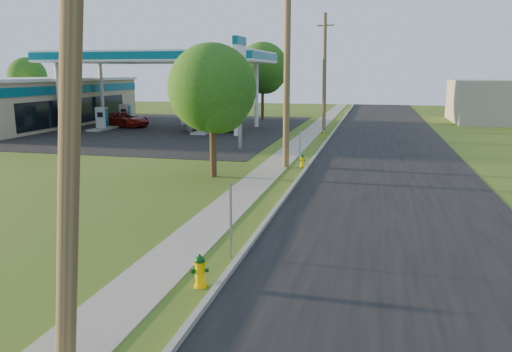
{
  "coord_description": "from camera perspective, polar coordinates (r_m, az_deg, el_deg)",
  "views": [
    {
      "loc": [
        3.72,
        -7.53,
        4.72
      ],
      "look_at": [
        0.0,
        8.0,
        1.4
      ],
      "focal_mm": 35.0,
      "sensor_mm": 36.0,
      "label": 1
    }
  ],
  "objects": [
    {
      "name": "tree_back",
      "position": [
        62.01,
        -24.63,
        10.14
      ],
      "size": [
        4.22,
        4.22,
        6.4
      ],
      "color": "#3B2615",
      "rests_on": "ground"
    },
    {
      "name": "fuel_pump_sw",
      "position": [
        47.27,
        -14.73,
        6.51
      ],
      "size": [
        1.2,
        3.2,
        1.9
      ],
      "color": "gray",
      "rests_on": "ground"
    },
    {
      "name": "hydrant_far",
      "position": [
        37.27,
        7.78,
        4.89
      ],
      "size": [
        0.36,
        0.32,
        0.7
      ],
      "color": "#EBB104",
      "rests_on": "ground"
    },
    {
      "name": "sign_post_far",
      "position": [
        36.09,
        7.92,
        5.71
      ],
      "size": [
        0.05,
        0.04,
        2.0
      ],
      "primitive_type": "cube",
      "color": "gray",
      "rests_on": "ground"
    },
    {
      "name": "car_silver",
      "position": [
        40.89,
        -5.39,
        6.18
      ],
      "size": [
        4.87,
        2.47,
        1.59
      ],
      "primitive_type": "imported",
      "rotation": [
        0.0,
        0.0,
        1.44
      ],
      "color": "#B2B5B9",
      "rests_on": "ground"
    },
    {
      "name": "utility_pole_far",
      "position": [
        42.75,
        7.83,
        11.75
      ],
      "size": [
        1.4,
        0.32,
        9.5
      ],
      "color": "brown",
      "rests_on": "ground"
    },
    {
      "name": "fuel_pump_se",
      "position": [
        43.76,
        -4.2,
        6.47
      ],
      "size": [
        1.2,
        3.2,
        1.9
      ],
      "color": "gray",
      "rests_on": "ground"
    },
    {
      "name": "ground_plane",
      "position": [
        9.63,
        -11.72,
        -17.86
      ],
      "size": [
        140.0,
        140.0,
        0.0
      ],
      "primitive_type": "plane",
      "color": "#335818",
      "rests_on": "ground"
    },
    {
      "name": "tree_verge",
      "position": [
        22.57,
        -4.86,
        9.57
      ],
      "size": [
        3.98,
        3.98,
        6.03
      ],
      "color": "#3B2615",
      "rests_on": "ground"
    },
    {
      "name": "curb",
      "position": [
        18.42,
        2.97,
        -2.88
      ],
      "size": [
        0.15,
        120.0,
        0.15
      ],
      "primitive_type": "cube",
      "color": "gray",
      "rests_on": "ground"
    },
    {
      "name": "utility_pole_mid",
      "position": [
        24.91,
        3.56,
        12.26
      ],
      "size": [
        1.4,
        0.32,
        9.8
      ],
      "color": "brown",
      "rests_on": "ground"
    },
    {
      "name": "hydrant_near",
      "position": [
        11.39,
        -6.41,
        -10.75
      ],
      "size": [
        0.4,
        0.36,
        0.77
      ],
      "color": "#F0B900",
      "rests_on": "ground"
    },
    {
      "name": "forecourt",
      "position": [
        44.42,
        -13.03,
        5.36
      ],
      "size": [
        26.0,
        28.0,
        0.02
      ],
      "primitive_type": "cube",
      "color": "black",
      "rests_on": "ground"
    },
    {
      "name": "tree_lot",
      "position": [
        50.68,
        0.85,
        12.02
      ],
      "size": [
        5.09,
        5.09,
        7.72
      ],
      "color": "#3B2615",
      "rests_on": "ground"
    },
    {
      "name": "sign_post_mid",
      "position": [
        24.07,
        5.03,
        2.81
      ],
      "size": [
        0.05,
        0.04,
        2.0
      ],
      "primitive_type": "cube",
      "color": "gray",
      "rests_on": "ground"
    },
    {
      "name": "road",
      "position": [
        18.17,
        15.49,
        -3.72
      ],
      "size": [
        8.0,
        120.0,
        0.02
      ],
      "primitive_type": "cube",
      "color": "black",
      "rests_on": "ground"
    },
    {
      "name": "fuel_pump_ne",
      "position": [
        39.99,
        -5.94,
        5.94
      ],
      "size": [
        1.2,
        3.2,
        1.9
      ],
      "color": "gray",
      "rests_on": "ground"
    },
    {
      "name": "car_red",
      "position": [
        45.8,
        -14.71,
        6.28
      ],
      "size": [
        5.27,
        3.94,
        1.33
      ],
      "primitive_type": "imported",
      "rotation": [
        0.0,
        0.0,
        1.16
      ],
      "color": "maroon",
      "rests_on": "ground"
    },
    {
      "name": "gas_canopy",
      "position": [
        43.33,
        -10.96,
        13.09
      ],
      "size": [
        18.18,
        9.18,
        6.4
      ],
      "color": "silver",
      "rests_on": "ground"
    },
    {
      "name": "fuel_pump_nw",
      "position": [
        43.79,
        -17.18,
        5.98
      ],
      "size": [
        1.2,
        3.2,
        1.9
      ],
      "color": "gray",
      "rests_on": "ground"
    },
    {
      "name": "sidewalk",
      "position": [
        18.82,
        -2.29,
        -2.75
      ],
      "size": [
        1.5,
        120.0,
        0.03
      ],
      "primitive_type": "cube",
      "color": "gray",
      "rests_on": "ground"
    },
    {
      "name": "convenience_store",
      "position": [
        50.12,
        -24.57,
        7.73
      ],
      "size": [
        10.4,
        22.4,
        4.25
      ],
      "color": "tan",
      "rests_on": "ground"
    },
    {
      "name": "sign_post_near",
      "position": [
        12.78,
        -2.89,
        -5.18
      ],
      "size": [
        0.05,
        0.04,
        2.0
      ],
      "primitive_type": "cube",
      "color": "gray",
      "rests_on": "ground"
    },
    {
      "name": "hydrant_mid",
      "position": [
        25.47,
        5.28,
        1.76
      ],
      "size": [
        0.34,
        0.31,
        0.67
      ],
      "color": "#FFDD00",
      "rests_on": "ground"
    },
    {
      "name": "price_pylon",
      "position": [
        31.14,
        -1.89,
        13.05
      ],
      "size": [
        0.34,
        2.04,
        6.85
      ],
      "color": "gray",
      "rests_on": "ground"
    },
    {
      "name": "utility_pole_near",
      "position": [
        7.83,
        -20.45,
        11.65
      ],
      "size": [
        1.4,
        0.32,
        9.48
      ],
      "color": "brown",
      "rests_on": "ground"
    }
  ]
}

